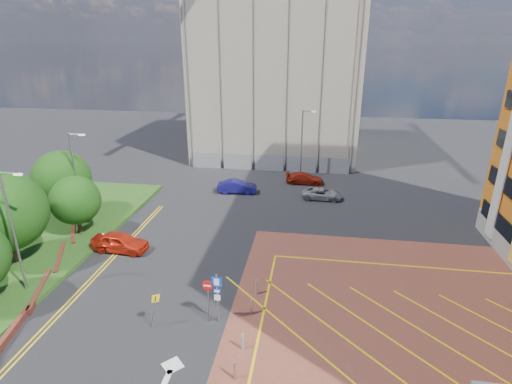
% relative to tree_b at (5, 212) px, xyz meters
% --- Properties ---
extents(ground, '(140.00, 140.00, 0.00)m').
position_rel_tree_b_xyz_m(ground, '(15.50, -5.00, -4.24)').
color(ground, black).
rests_on(ground, ground).
extents(forecourt, '(26.00, 26.00, 0.02)m').
position_rel_tree_b_xyz_m(forecourt, '(29.50, -5.00, -4.23)').
color(forecourt, brown).
rests_on(forecourt, ground).
extents(retaining_wall, '(6.06, 20.33, 0.40)m').
position_rel_tree_b_xyz_m(retaining_wall, '(3.70, -3.00, -4.04)').
color(retaining_wall, maroon).
rests_on(retaining_wall, ground).
extents(tree_b, '(5.60, 5.60, 6.74)m').
position_rel_tree_b_xyz_m(tree_b, '(0.00, 0.00, 0.00)').
color(tree_b, '#3D2B1C').
rests_on(tree_b, grass_bed).
extents(tree_c, '(4.00, 4.00, 4.90)m').
position_rel_tree_b_xyz_m(tree_c, '(2.00, 5.00, -1.04)').
color(tree_c, '#3D2B1C').
rests_on(tree_c, grass_bed).
extents(tree_d, '(5.00, 5.00, 6.08)m').
position_rel_tree_b_xyz_m(tree_d, '(-1.00, 8.00, -0.37)').
color(tree_d, '#3D2B1C').
rests_on(tree_d, grass_bed).
extents(lamp_left_near, '(1.53, 0.16, 8.00)m').
position_rel_tree_b_xyz_m(lamp_left_near, '(3.08, -3.00, 0.42)').
color(lamp_left_near, '#9EA0A8').
rests_on(lamp_left_near, grass_bed).
extents(lamp_left_far, '(1.53, 0.16, 8.00)m').
position_rel_tree_b_xyz_m(lamp_left_far, '(1.08, 7.00, 0.42)').
color(lamp_left_far, '#9EA0A8').
rests_on(lamp_left_far, grass_bed).
extents(lamp_back, '(1.53, 0.16, 8.00)m').
position_rel_tree_b_xyz_m(lamp_back, '(19.58, 23.00, 0.12)').
color(lamp_back, '#9EA0A8').
rests_on(lamp_back, ground).
extents(sign_cluster, '(1.17, 0.12, 3.20)m').
position_rel_tree_b_xyz_m(sign_cluster, '(15.80, -4.02, -2.28)').
color(sign_cluster, '#9EA0A8').
rests_on(sign_cluster, ground).
extents(warning_sign, '(0.69, 0.41, 2.25)m').
position_rel_tree_b_xyz_m(warning_sign, '(12.61, -5.01, -2.81)').
color(warning_sign, '#9EA0A8').
rests_on(warning_sign, ground).
extents(bollard_row, '(0.14, 11.14, 0.90)m').
position_rel_tree_b_xyz_m(bollard_row, '(17.80, -6.67, -3.77)').
color(bollard_row, '#9EA0A8').
rests_on(bollard_row, forecourt).
extents(construction_building, '(21.20, 19.20, 22.00)m').
position_rel_tree_b_xyz_m(construction_building, '(15.50, 35.00, 6.76)').
color(construction_building, '#A29984').
rests_on(construction_building, ground).
extents(construction_fence, '(21.60, 0.06, 2.00)m').
position_rel_tree_b_xyz_m(construction_fence, '(16.50, 25.00, -3.24)').
color(construction_fence, gray).
rests_on(construction_fence, ground).
extents(car_red_left, '(4.47, 1.99, 1.50)m').
position_rel_tree_b_xyz_m(car_red_left, '(6.50, 3.08, -3.49)').
color(car_red_left, red).
rests_on(car_red_left, ground).
extents(car_blue_back, '(4.28, 1.84, 1.37)m').
position_rel_tree_b_xyz_m(car_blue_back, '(13.03, 16.82, -3.55)').
color(car_blue_back, navy).
rests_on(car_blue_back, ground).
extents(car_red_back, '(4.29, 1.81, 1.23)m').
position_rel_tree_b_xyz_m(car_red_back, '(20.09, 20.87, -3.62)').
color(car_red_back, maroon).
rests_on(car_red_back, ground).
extents(car_silver_back, '(4.14, 1.99, 1.14)m').
position_rel_tree_b_xyz_m(car_silver_back, '(22.02, 16.34, -3.67)').
color(car_silver_back, '#9C9CA3').
rests_on(car_silver_back, ground).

